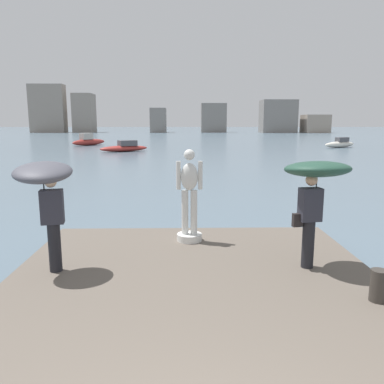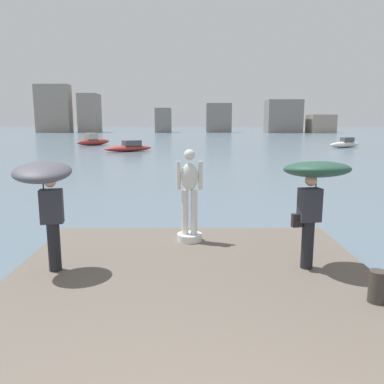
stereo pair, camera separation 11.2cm
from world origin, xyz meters
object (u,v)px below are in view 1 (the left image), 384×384
object	(u,v)px
onlooker_right	(315,180)
boat_near	(340,144)
onlooker_left	(46,186)
statue_white_figure	(189,201)
boat_mid	(88,141)
boat_leftward	(125,147)
mooring_bollard	(378,286)

from	to	relation	value
onlooker_right	boat_near	world-z (taller)	onlooker_right
onlooker_left	boat_near	xyz separation A→B (m)	(21.23, 39.64, -1.48)
statue_white_figure	boat_mid	world-z (taller)	statue_white_figure
onlooker_left	boat_leftward	xyz separation A→B (m)	(-3.79, 33.81, -1.52)
onlooker_right	boat_mid	size ratio (longest dim) A/B	0.38
onlooker_right	boat_near	bearing A→B (deg)	67.35
mooring_bollard	boat_mid	bearing A→B (deg)	108.60
boat_leftward	statue_white_figure	bearing A→B (deg)	-78.87
statue_white_figure	onlooker_left	distance (m)	3.12
onlooker_right	boat_leftward	size ratio (longest dim) A/B	0.38
onlooker_left	boat_leftward	size ratio (longest dim) A/B	0.38
boat_leftward	onlooker_right	bearing A→B (deg)	-75.78
onlooker_left	mooring_bollard	world-z (taller)	onlooker_left
boat_near	boat_leftward	xyz separation A→B (m)	(-25.02, -5.83, -0.04)
statue_white_figure	onlooker_right	world-z (taller)	statue_white_figure
mooring_bollard	boat_leftward	size ratio (longest dim) A/B	0.09
statue_white_figure	boat_near	bearing A→B (deg)	63.72
statue_white_figure	mooring_bollard	size ratio (longest dim) A/B	4.24
boat_mid	boat_near	bearing A→B (deg)	-9.12
onlooker_right	onlooker_left	bearing A→B (deg)	-178.53
statue_white_figure	boat_near	xyz separation A→B (m)	(18.72, 37.90, -0.86)
onlooker_right	boat_near	size ratio (longest dim) A/B	0.42
onlooker_right	boat_mid	xyz separation A→B (m)	(-14.93, 44.56, -1.45)
boat_leftward	onlooker_left	bearing A→B (deg)	-83.60
boat_near	boat_mid	size ratio (longest dim) A/B	0.91
mooring_bollard	boat_mid	world-z (taller)	boat_mid
statue_white_figure	boat_near	size ratio (longest dim) A/B	0.43
boat_near	boat_mid	distance (m)	31.83
statue_white_figure	boat_leftward	size ratio (longest dim) A/B	0.39
onlooker_right	boat_leftward	world-z (taller)	onlooker_right
mooring_bollard	statue_white_figure	bearing A→B (deg)	132.34
onlooker_right	mooring_bollard	world-z (taller)	onlooker_right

